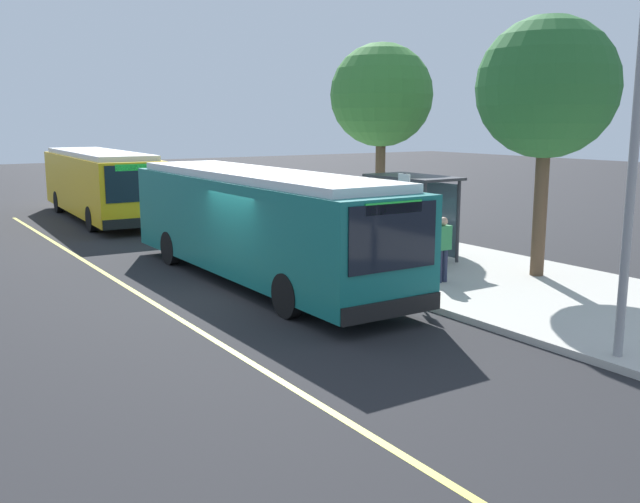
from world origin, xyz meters
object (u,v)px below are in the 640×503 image
(waiting_bench, at_px, (414,242))
(pedestrian_commuter, at_px, (443,245))
(transit_bus_second, at_px, (99,182))
(transit_bus_main, at_px, (259,222))
(route_sign_post, at_px, (404,212))

(waiting_bench, distance_m, pedestrian_commuter, 3.41)
(transit_bus_second, height_order, pedestrian_commuter, transit_bus_second)
(transit_bus_main, height_order, waiting_bench, transit_bus_main)
(route_sign_post, xyz_separation_m, pedestrian_commuter, (0.61, 0.81, -0.84))
(route_sign_post, distance_m, pedestrian_commuter, 1.31)
(transit_bus_second, xyz_separation_m, route_sign_post, (17.06, 2.85, 0.34))
(route_sign_post, height_order, pedestrian_commuter, route_sign_post)
(waiting_bench, bearing_deg, transit_bus_main, -92.85)
(transit_bus_main, height_order, transit_bus_second, same)
(transit_bus_main, height_order, route_sign_post, same)
(waiting_bench, bearing_deg, pedestrian_commuter, -28.25)
(pedestrian_commuter, bearing_deg, transit_bus_second, -168.30)
(waiting_bench, bearing_deg, transit_bus_second, -160.32)
(transit_bus_second, distance_m, pedestrian_commuter, 18.05)
(transit_bus_main, height_order, pedestrian_commuter, transit_bus_main)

